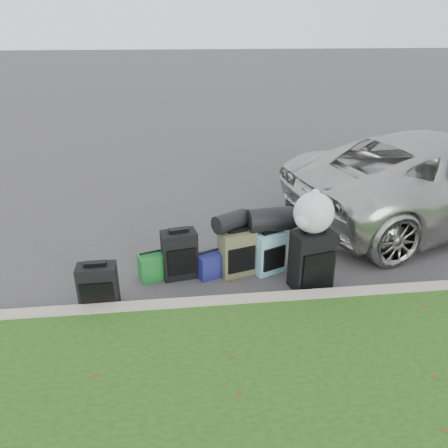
{
  "coord_description": "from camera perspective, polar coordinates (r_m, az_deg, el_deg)",
  "views": [
    {
      "loc": [
        -0.73,
        -5.18,
        3.02
      ],
      "look_at": [
        -0.1,
        0.2,
        0.55
      ],
      "focal_mm": 35.0,
      "sensor_mm": 36.0,
      "label": 1
    }
  ],
  "objects": [
    {
      "name": "suitcase_teal",
      "position": [
        5.81,
        5.85,
        -3.72
      ],
      "size": [
        0.46,
        0.38,
        0.57
      ],
      "primitive_type": "cube",
      "rotation": [
        0.0,
        0.0,
        0.41
      ],
      "color": "#6098AF",
      "rests_on": "ground"
    },
    {
      "name": "trash_bag",
      "position": [
        5.28,
        11.64,
        1.45
      ],
      "size": [
        0.48,
        0.48,
        0.48
      ],
      "primitive_type": "sphere",
      "color": "silver",
      "rests_on": "suitcase_large_black_right"
    },
    {
      "name": "ground",
      "position": [
        6.04,
        1.17,
        -5.49
      ],
      "size": [
        120.0,
        120.0,
        0.0
      ],
      "primitive_type": "plane",
      "color": "#383535",
      "rests_on": "ground"
    },
    {
      "name": "suitcase_olive",
      "position": [
        5.73,
        1.7,
        -3.75
      ],
      "size": [
        0.51,
        0.39,
        0.61
      ],
      "primitive_type": "cube",
      "rotation": [
        0.0,
        0.0,
        0.28
      ],
      "color": "#45452C",
      "rests_on": "ground"
    },
    {
      "name": "tote_green",
      "position": [
        5.75,
        -9.5,
        -5.54
      ],
      "size": [
        0.36,
        0.32,
        0.34
      ],
      "primitive_type": "cube",
      "rotation": [
        0.0,
        0.0,
        0.31
      ],
      "color": "#186F26",
      "rests_on": "ground"
    },
    {
      "name": "duffel_left",
      "position": [
        5.58,
        0.83,
        0.34
      ],
      "size": [
        0.51,
        0.43,
        0.24
      ],
      "primitive_type": "cylinder",
      "rotation": [
        0.0,
        1.57,
        0.54
      ],
      "color": "black",
      "rests_on": "suitcase_olive"
    },
    {
      "name": "curb",
      "position": [
        5.16,
        2.69,
        -10.29
      ],
      "size": [
        120.0,
        0.18,
        0.15
      ],
      "primitive_type": "cube",
      "color": "#9E937F",
      "rests_on": "ground"
    },
    {
      "name": "tote_navy",
      "position": [
        5.73,
        -1.99,
        -5.4
      ],
      "size": [
        0.37,
        0.34,
        0.32
      ],
      "primitive_type": "cube",
      "rotation": [
        0.0,
        0.0,
        0.41
      ],
      "color": "navy",
      "rests_on": "ground"
    },
    {
      "name": "suitcase_small_black",
      "position": [
        5.28,
        -16.1,
        -7.87
      ],
      "size": [
        0.45,
        0.25,
        0.55
      ],
      "primitive_type": "cube",
      "rotation": [
        0.0,
        0.0,
        0.02
      ],
      "color": "black",
      "rests_on": "ground"
    },
    {
      "name": "suv",
      "position": [
        8.1,
        26.92,
        5.4
      ],
      "size": [
        5.64,
        3.48,
        1.46
      ],
      "primitive_type": "imported",
      "rotation": [
        0.0,
        0.0,
        1.79
      ],
      "color": "#B7B7B2",
      "rests_on": "ground"
    },
    {
      "name": "suitcase_large_black_left",
      "position": [
        5.68,
        -5.82,
        -3.97
      ],
      "size": [
        0.49,
        0.34,
        0.64
      ],
      "primitive_type": "cube",
      "rotation": [
        0.0,
        0.0,
        0.18
      ],
      "color": "black",
      "rests_on": "ground"
    },
    {
      "name": "suitcase_large_black_right",
      "position": [
        5.52,
        11.37,
        -4.61
      ],
      "size": [
        0.56,
        0.41,
        0.75
      ],
      "primitive_type": "cube",
      "rotation": [
        0.0,
        0.0,
        0.23
      ],
      "color": "black",
      "rests_on": "ground"
    },
    {
      "name": "duffel_right",
      "position": [
        5.68,
        6.03,
        0.57
      ],
      "size": [
        0.6,
        0.38,
        0.32
      ],
      "primitive_type": "cylinder",
      "rotation": [
        0.0,
        1.57,
        0.1
      ],
      "color": "black",
      "rests_on": "suitcase_teal"
    }
  ]
}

